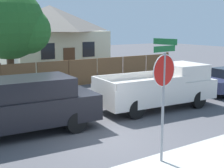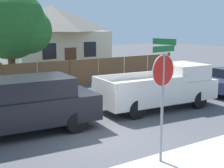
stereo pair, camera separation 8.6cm
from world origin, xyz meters
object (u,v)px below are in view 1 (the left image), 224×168
object	(u,v)px
oak_tree	(12,25)
stop_sign	(164,80)
orange_pickup	(160,87)
house	(51,37)
red_suv	(22,104)

from	to	relation	value
oak_tree	stop_sign	distance (m)	11.74
oak_tree	orange_pickup	distance (m)	8.95
orange_pickup	oak_tree	bearing A→B (deg)	123.17
house	oak_tree	world-z (taller)	oak_tree
stop_sign	house	bearing A→B (deg)	68.16
red_suv	stop_sign	distance (m)	5.01
oak_tree	stop_sign	size ratio (longest dim) A/B	1.74
oak_tree	stop_sign	xyz separation A→B (m)	(0.49, -11.65, -1.39)
oak_tree	stop_sign	world-z (taller)	oak_tree
oak_tree	house	bearing A→B (deg)	52.65
house	stop_sign	bearing A→B (deg)	-103.35
red_suv	orange_pickup	size ratio (longest dim) A/B	0.95
house	orange_pickup	xyz separation A→B (m)	(-0.52, -13.62, -1.75)
orange_pickup	stop_sign	distance (m)	5.76
house	stop_sign	world-z (taller)	house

